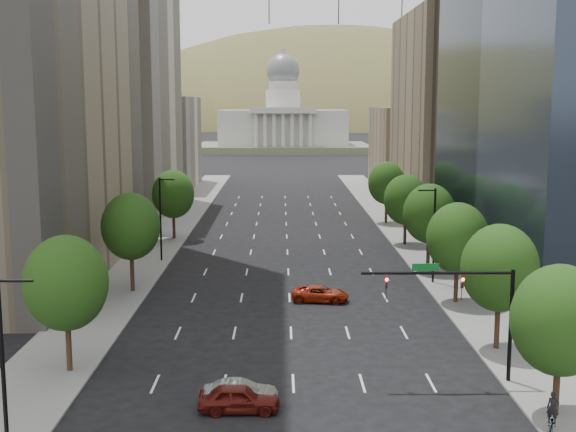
{
  "coord_description": "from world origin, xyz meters",
  "views": [
    {
      "loc": [
        -0.72,
        -12.7,
        16.7
      ],
      "look_at": [
        -0.18,
        44.65,
        8.0
      ],
      "focal_mm": 46.31,
      "sensor_mm": 36.0,
      "label": 1
    }
  ],
  "objects_px": {
    "capitol": "(283,127)",
    "cyclist": "(552,419)",
    "car_maroon": "(239,398)",
    "car_silver": "(241,393)",
    "car_red_far": "(320,294)",
    "traffic_signal": "(470,300)"
  },
  "relations": [
    {
      "from": "car_red_far",
      "to": "car_silver",
      "type": "bearing_deg",
      "value": 172.87
    },
    {
      "from": "capitol",
      "to": "cyclist",
      "type": "height_order",
      "value": "capitol"
    },
    {
      "from": "traffic_signal",
      "to": "car_red_far",
      "type": "bearing_deg",
      "value": 112.93
    },
    {
      "from": "car_maroon",
      "to": "cyclist",
      "type": "height_order",
      "value": "cyclist"
    },
    {
      "from": "capitol",
      "to": "car_red_far",
      "type": "bearing_deg",
      "value": -89.26
    },
    {
      "from": "capitol",
      "to": "car_silver",
      "type": "relative_size",
      "value": 14.33
    },
    {
      "from": "car_maroon",
      "to": "car_silver",
      "type": "relative_size",
      "value": 1.07
    },
    {
      "from": "capitol",
      "to": "car_silver",
      "type": "bearing_deg",
      "value": -90.77
    },
    {
      "from": "car_red_far",
      "to": "traffic_signal",
      "type": "bearing_deg",
      "value": -149.88
    },
    {
      "from": "traffic_signal",
      "to": "car_silver",
      "type": "relative_size",
      "value": 2.18
    },
    {
      "from": "car_maroon",
      "to": "car_red_far",
      "type": "relative_size",
      "value": 0.92
    },
    {
      "from": "car_red_far",
      "to": "cyclist",
      "type": "xyz_separation_m",
      "value": [
        10.4,
        -26.01,
        0.21
      ]
    },
    {
      "from": "traffic_signal",
      "to": "capitol",
      "type": "height_order",
      "value": "capitol"
    },
    {
      "from": "traffic_signal",
      "to": "car_silver",
      "type": "height_order",
      "value": "traffic_signal"
    },
    {
      "from": "car_silver",
      "to": "car_red_far",
      "type": "distance_m",
      "value": 22.65
    },
    {
      "from": "car_silver",
      "to": "traffic_signal",
      "type": "bearing_deg",
      "value": -78.72
    },
    {
      "from": "traffic_signal",
      "to": "cyclist",
      "type": "xyz_separation_m",
      "value": [
        2.47,
        -7.28,
        -4.29
      ]
    },
    {
      "from": "cyclist",
      "to": "car_red_far",
      "type": "bearing_deg",
      "value": 135.53
    },
    {
      "from": "capitol",
      "to": "cyclist",
      "type": "xyz_separation_m",
      "value": [
        13.0,
        -226.99,
        -7.69
      ]
    },
    {
      "from": "traffic_signal",
      "to": "car_silver",
      "type": "distance_m",
      "value": 14.61
    },
    {
      "from": "traffic_signal",
      "to": "car_red_far",
      "type": "xyz_separation_m",
      "value": [
        -7.92,
        18.74,
        -4.5
      ]
    },
    {
      "from": "car_red_far",
      "to": "car_maroon",
      "type": "bearing_deg",
      "value": 173.34
    }
  ]
}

